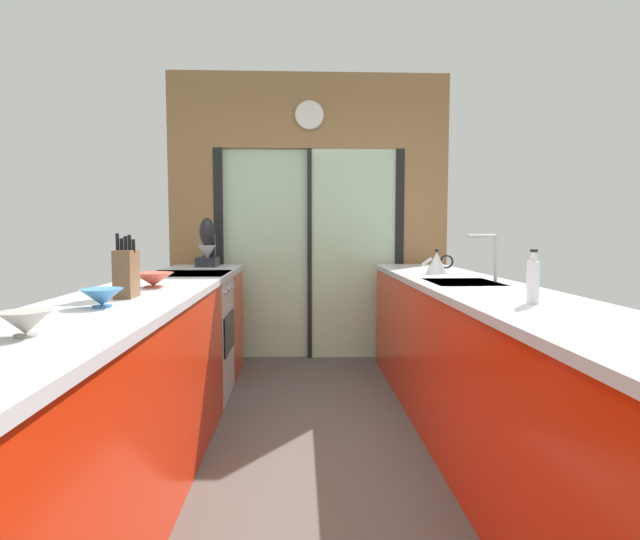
# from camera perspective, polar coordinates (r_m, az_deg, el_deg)

# --- Properties ---
(ground_plane) EXTENTS (5.04, 7.60, 0.02)m
(ground_plane) POSITION_cam_1_polar(r_m,az_deg,el_deg) (3.29, -0.52, -17.68)
(ground_plane) COLOR #4C4742
(back_wall_unit) EXTENTS (2.64, 0.12, 2.70)m
(back_wall_unit) POSITION_cam_1_polar(r_m,az_deg,el_deg) (4.85, -1.20, 7.95)
(back_wall_unit) COLOR olive
(back_wall_unit) RESTS_ON ground_plane
(left_counter_run) EXTENTS (0.62, 3.80, 0.92)m
(left_counter_run) POSITION_cam_1_polar(r_m,az_deg,el_deg) (2.81, -19.54, -11.58)
(left_counter_run) COLOR red
(left_counter_run) RESTS_ON ground_plane
(right_counter_run) EXTENTS (0.62, 3.80, 0.92)m
(right_counter_run) POSITION_cam_1_polar(r_m,az_deg,el_deg) (3.02, 17.49, -10.42)
(right_counter_run) COLOR red
(right_counter_run) RESTS_ON ground_plane
(sink_faucet) EXTENTS (0.19, 0.02, 0.29)m
(sink_faucet) POSITION_cam_1_polar(r_m,az_deg,el_deg) (3.21, 18.77, 2.10)
(sink_faucet) COLOR #B7BABC
(sink_faucet) RESTS_ON right_counter_run
(oven_range) EXTENTS (0.60, 0.60, 0.92)m
(oven_range) POSITION_cam_1_polar(r_m,az_deg,el_deg) (3.86, -14.56, -7.23)
(oven_range) COLOR #B7BABC
(oven_range) RESTS_ON ground_plane
(mixing_bowl_near) EXTENTS (0.15, 0.15, 0.08)m
(mixing_bowl_near) POSITION_cam_1_polar(r_m,az_deg,el_deg) (1.70, -30.30, -5.17)
(mixing_bowl_near) COLOR gray
(mixing_bowl_near) RESTS_ON left_counter_run
(mixing_bowl_mid) EXTENTS (0.17, 0.17, 0.08)m
(mixing_bowl_mid) POSITION_cam_1_polar(r_m,az_deg,el_deg) (2.21, -23.40, -2.84)
(mixing_bowl_mid) COLOR teal
(mixing_bowl_mid) RESTS_ON left_counter_run
(mixing_bowl_far) EXTENTS (0.22, 0.22, 0.08)m
(mixing_bowl_far) POSITION_cam_1_polar(r_m,az_deg,el_deg) (2.89, -18.30, -1.02)
(mixing_bowl_far) COLOR #BC4C38
(mixing_bowl_far) RESTS_ON left_counter_run
(knife_block) EXTENTS (0.09, 0.14, 0.30)m
(knife_block) POSITION_cam_1_polar(r_m,az_deg,el_deg) (2.48, -21.02, -0.31)
(knife_block) COLOR brown
(knife_block) RESTS_ON left_counter_run
(stand_mixer) EXTENTS (0.17, 0.27, 0.42)m
(stand_mixer) POSITION_cam_1_polar(r_m,az_deg,el_deg) (4.47, -12.57, 2.47)
(stand_mixer) COLOR black
(stand_mixer) RESTS_ON left_counter_run
(kettle) EXTENTS (0.23, 0.15, 0.18)m
(kettle) POSITION_cam_1_polar(r_m,az_deg,el_deg) (3.72, 13.05, 0.82)
(kettle) COLOR #B7BABC
(kettle) RESTS_ON right_counter_run
(soap_bottle) EXTENTS (0.05, 0.05, 0.23)m
(soap_bottle) POSITION_cam_1_polar(r_m,az_deg,el_deg) (2.31, 22.90, -1.13)
(soap_bottle) COLOR silver
(soap_bottle) RESTS_ON right_counter_run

